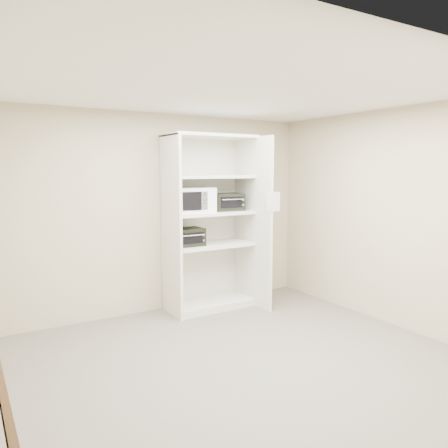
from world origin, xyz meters
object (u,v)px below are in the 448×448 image
shelving_unit (213,228)px  microwave (192,200)px  toaster_oven_lower (187,237)px  toaster_oven_upper (227,202)px

shelving_unit → microwave: size_ratio=4.31×
shelving_unit → toaster_oven_lower: 0.41m
microwave → toaster_oven_upper: (0.55, -0.03, -0.05)m
shelving_unit → microwave: 0.52m
toaster_oven_upper → microwave: bearing=-177.8°
toaster_oven_lower → shelving_unit: bearing=-1.7°
toaster_oven_upper → toaster_oven_lower: toaster_oven_upper is taller
shelving_unit → microwave: shelving_unit is taller
shelving_unit → toaster_oven_lower: (-0.40, 0.01, -0.09)m
microwave → toaster_oven_upper: bearing=3.3°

